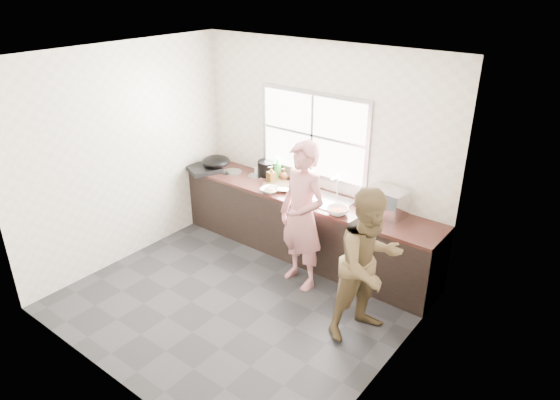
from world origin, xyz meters
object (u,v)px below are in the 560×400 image
Objects in this scene: bottle_brown_tall at (271,175)px; pot_lid_left at (232,172)px; dish_rack at (387,202)px; bottle_green at (278,167)px; person_side at (369,264)px; bowl_held at (313,204)px; glass_jar at (257,171)px; wok at (216,161)px; black_pot at (268,168)px; cutting_board at (277,186)px; plate_food at (275,177)px; pot_lid_right at (256,176)px; bottle_brown_short at (284,175)px; bowl_crabs at (338,211)px; burner at (204,169)px; woman at (302,221)px; bowl_mince at (270,190)px.

bottle_brown_tall reaches higher than pot_lid_left.
bottle_green is at bearing -177.69° from dish_rack.
person_side is 8.98× the size of bowl_held.
glass_jar is 0.60m from wok.
cutting_board is at bearing -34.46° from black_pot.
plate_food is 0.27m from pot_lid_right.
cutting_board is at bearing -72.62° from bottle_brown_short.
bowl_crabs is 2.20m from burner.
glass_jar is (-1.54, 0.37, 0.01)m from bowl_crabs.
bowl_crabs is 1.86m from pot_lid_left.
bowl_held is 0.75× the size of plate_food.
person_side is at bearing -4.75° from woman.
woman is 5.98× the size of black_pot.
glass_jar is (-0.14, -0.07, -0.05)m from black_pot.
cutting_board is at bearing -52.15° from bottle_green.
dish_rack is at bearing -4.22° from bottle_green.
bowl_crabs reaches higher than plate_food.
woman is 7.10× the size of bowl_mince.
pot_lid_right is at bearing 171.67° from bottle_brown_tall.
bowl_mince is 1.49m from dish_rack.
cutting_board is at bearing -1.11° from pot_lid_left.
dish_rack is (2.65, 0.31, 0.13)m from burner.
bottle_brown_tall is 0.33m from pot_lid_right.
burner is 1.09× the size of wok.
bowl_crabs is at bearing -3.51° from wok.
woman is 0.36m from bowl_held.
bowl_held reaches higher than cutting_board.
burner is at bearing -166.87° from dish_rack.
glass_jar is at bearing -167.39° from bottle_green.
bottle_brown_short is at bearing 107.38° from cutting_board.
bottle_brown_short is 1.56m from dish_rack.
glass_jar is at bearing 160.10° from cutting_board.
cutting_board is 0.19m from bowl_mince.
glass_jar is at bearing 88.90° from person_side.
bowl_crabs is 0.75× the size of black_pot.
bottle_green reaches higher than cutting_board.
wok is at bearing 97.49° from person_side.
person_side reaches higher than bottle_brown_short.
bottle_brown_short is 1.02m from wok.
bowl_crabs is at bearing -19.73° from bottle_green.
pot_lid_right is (-0.10, -0.14, -0.09)m from black_pot.
dish_rack is at bearing 6.60° from burner.
bottle_brown_tall is at bearing 155.73° from cutting_board.
black_pot reaches higher than plate_food.
bowl_mince reaches higher than plate_food.
bowl_crabs reaches higher than cutting_board.
bottle_brown_short reaches higher than pot_lid_right.
burner reaches higher than pot_lid_right.
bottle_brown_tall reaches higher than pot_lid_right.
plate_food is at bearing 19.50° from wok.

